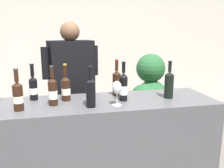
{
  "coord_description": "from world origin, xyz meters",
  "views": [
    {
      "loc": [
        -0.25,
        -1.97,
        1.56
      ],
      "look_at": [
        0.18,
        0.0,
        1.11
      ],
      "focal_mm": 38.27,
      "sensor_mm": 36.0,
      "label": 1
    }
  ],
  "objects_px": {
    "wine_bottle_2": "(91,92)",
    "potted_shrub": "(149,97)",
    "wine_bottle_0": "(123,87)",
    "wine_glass": "(117,89)",
    "person_server": "(73,101)",
    "wine_bottle_3": "(117,83)",
    "wine_bottle_4": "(33,87)",
    "wine_bottle_7": "(53,91)",
    "wine_bottle_1": "(169,84)",
    "wine_bottle_5": "(18,96)",
    "wine_bottle_6": "(66,88)"
  },
  "relations": [
    {
      "from": "wine_bottle_7",
      "to": "person_server",
      "type": "relative_size",
      "value": 0.2
    },
    {
      "from": "wine_bottle_1",
      "to": "wine_bottle_0",
      "type": "bearing_deg",
      "value": 179.45
    },
    {
      "from": "wine_bottle_3",
      "to": "person_server",
      "type": "distance_m",
      "value": 0.63
    },
    {
      "from": "wine_bottle_0",
      "to": "potted_shrub",
      "type": "relative_size",
      "value": 0.27
    },
    {
      "from": "wine_bottle_4",
      "to": "wine_bottle_7",
      "type": "distance_m",
      "value": 0.26
    },
    {
      "from": "wine_bottle_7",
      "to": "wine_bottle_6",
      "type": "bearing_deg",
      "value": 47.27
    },
    {
      "from": "wine_bottle_7",
      "to": "wine_bottle_5",
      "type": "bearing_deg",
      "value": -162.82
    },
    {
      "from": "wine_bottle_3",
      "to": "person_server",
      "type": "xyz_separation_m",
      "value": [
        -0.4,
        0.4,
        -0.28
      ]
    },
    {
      "from": "wine_bottle_1",
      "to": "wine_bottle_4",
      "type": "distance_m",
      "value": 1.21
    },
    {
      "from": "wine_bottle_3",
      "to": "wine_bottle_6",
      "type": "xyz_separation_m",
      "value": [
        -0.47,
        -0.08,
        -0.01
      ]
    },
    {
      "from": "wine_bottle_3",
      "to": "wine_glass",
      "type": "height_order",
      "value": "wine_bottle_3"
    },
    {
      "from": "wine_bottle_0",
      "to": "wine_bottle_7",
      "type": "height_order",
      "value": "wine_bottle_0"
    },
    {
      "from": "wine_bottle_4",
      "to": "wine_bottle_2",
      "type": "bearing_deg",
      "value": -33.23
    },
    {
      "from": "wine_bottle_7",
      "to": "wine_bottle_0",
      "type": "bearing_deg",
      "value": 0.67
    },
    {
      "from": "wine_bottle_7",
      "to": "wine_glass",
      "type": "height_order",
      "value": "wine_bottle_7"
    },
    {
      "from": "wine_bottle_3",
      "to": "person_server",
      "type": "relative_size",
      "value": 0.21
    },
    {
      "from": "wine_bottle_2",
      "to": "potted_shrub",
      "type": "relative_size",
      "value": 0.27
    },
    {
      "from": "wine_bottle_2",
      "to": "potted_shrub",
      "type": "xyz_separation_m",
      "value": [
        0.94,
        1.15,
        -0.42
      ]
    },
    {
      "from": "wine_bottle_5",
      "to": "wine_bottle_7",
      "type": "height_order",
      "value": "wine_bottle_7"
    },
    {
      "from": "wine_bottle_5",
      "to": "potted_shrub",
      "type": "relative_size",
      "value": 0.26
    },
    {
      "from": "wine_bottle_2",
      "to": "wine_bottle_3",
      "type": "xyz_separation_m",
      "value": [
        0.29,
        0.31,
        -0.01
      ]
    },
    {
      "from": "person_server",
      "to": "wine_bottle_4",
      "type": "bearing_deg",
      "value": -131.19
    },
    {
      "from": "wine_bottle_2",
      "to": "wine_bottle_1",
      "type": "bearing_deg",
      "value": 9.04
    },
    {
      "from": "wine_bottle_4",
      "to": "person_server",
      "type": "xyz_separation_m",
      "value": [
        0.35,
        0.4,
        -0.27
      ]
    },
    {
      "from": "wine_bottle_3",
      "to": "wine_bottle_4",
      "type": "relative_size",
      "value": 1.06
    },
    {
      "from": "wine_bottle_1",
      "to": "wine_bottle_2",
      "type": "xyz_separation_m",
      "value": [
        -0.73,
        -0.12,
        -0.0
      ]
    },
    {
      "from": "wine_bottle_2",
      "to": "person_server",
      "type": "relative_size",
      "value": 0.2
    },
    {
      "from": "wine_bottle_7",
      "to": "wine_bottle_2",
      "type": "bearing_deg",
      "value": -20.76
    },
    {
      "from": "wine_bottle_7",
      "to": "potted_shrub",
      "type": "xyz_separation_m",
      "value": [
        1.24,
        1.03,
        -0.41
      ]
    },
    {
      "from": "wine_bottle_0",
      "to": "wine_glass",
      "type": "bearing_deg",
      "value": -125.51
    },
    {
      "from": "wine_bottle_7",
      "to": "wine_bottle_4",
      "type": "bearing_deg",
      "value": 131.43
    },
    {
      "from": "potted_shrub",
      "to": "wine_bottle_7",
      "type": "bearing_deg",
      "value": -140.15
    },
    {
      "from": "wine_glass",
      "to": "person_server",
      "type": "distance_m",
      "value": 0.84
    },
    {
      "from": "wine_bottle_0",
      "to": "wine_bottle_5",
      "type": "distance_m",
      "value": 0.86
    },
    {
      "from": "wine_bottle_2",
      "to": "wine_bottle_4",
      "type": "height_order",
      "value": "wine_bottle_2"
    },
    {
      "from": "wine_bottle_4",
      "to": "person_server",
      "type": "bearing_deg",
      "value": 48.81
    },
    {
      "from": "wine_bottle_6",
      "to": "wine_glass",
      "type": "relative_size",
      "value": 1.59
    },
    {
      "from": "wine_glass",
      "to": "potted_shrub",
      "type": "distance_m",
      "value": 1.43
    },
    {
      "from": "wine_bottle_0",
      "to": "potted_shrub",
      "type": "height_order",
      "value": "wine_bottle_0"
    },
    {
      "from": "wine_bottle_3",
      "to": "potted_shrub",
      "type": "distance_m",
      "value": 1.14
    },
    {
      "from": "wine_bottle_4",
      "to": "wine_bottle_7",
      "type": "height_order",
      "value": "wine_bottle_7"
    },
    {
      "from": "wine_bottle_6",
      "to": "wine_bottle_7",
      "type": "distance_m",
      "value": 0.16
    },
    {
      "from": "wine_bottle_2",
      "to": "wine_bottle_6",
      "type": "bearing_deg",
      "value": 129.49
    },
    {
      "from": "wine_bottle_2",
      "to": "wine_bottle_3",
      "type": "bearing_deg",
      "value": 47.22
    },
    {
      "from": "wine_bottle_2",
      "to": "wine_bottle_6",
      "type": "height_order",
      "value": "wine_bottle_2"
    },
    {
      "from": "wine_bottle_6",
      "to": "wine_bottle_7",
      "type": "xyz_separation_m",
      "value": [
        -0.11,
        -0.12,
        0.01
      ]
    },
    {
      "from": "wine_bottle_0",
      "to": "wine_glass",
      "type": "height_order",
      "value": "wine_bottle_0"
    },
    {
      "from": "wine_bottle_1",
      "to": "wine_bottle_2",
      "type": "relative_size",
      "value": 1.01
    },
    {
      "from": "wine_bottle_0",
      "to": "person_server",
      "type": "distance_m",
      "value": 0.78
    },
    {
      "from": "wine_bottle_0",
      "to": "wine_bottle_4",
      "type": "bearing_deg",
      "value": 166.31
    }
  ]
}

